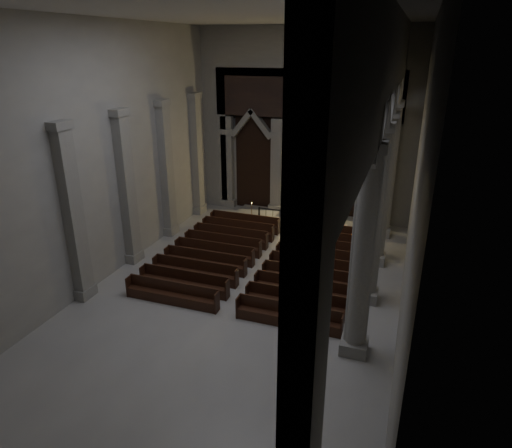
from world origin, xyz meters
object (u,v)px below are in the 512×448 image
at_px(altar_rail, 294,216).
at_px(worshipper, 301,232).
at_px(candle_stand_left, 252,217).
at_px(pews, 262,262).
at_px(candle_stand_right, 331,224).
at_px(altar, 297,208).

bearing_deg(altar_rail, worshipper, -66.40).
height_order(candle_stand_left, worshipper, candle_stand_left).
relative_size(altar_rail, pews, 0.49).
distance_m(altar_rail, candle_stand_right, 2.42).
relative_size(altar_rail, candle_stand_left, 3.50).
distance_m(candle_stand_left, pews, 6.49).
xyz_separation_m(pews, worshipper, (1.13, 3.83, 0.33)).
height_order(candle_stand_left, pews, candle_stand_left).
bearing_deg(altar, candle_stand_left, -141.85).
relative_size(candle_stand_left, pews, 0.14).
relative_size(altar, pews, 0.19).
distance_m(pews, worshipper, 4.00).
bearing_deg(candle_stand_right, pews, -110.93).
relative_size(candle_stand_right, worshipper, 1.15).
relative_size(altar, candle_stand_right, 1.23).
xyz_separation_m(altar_rail, candle_stand_left, (-2.69, -0.51, -0.25)).
relative_size(altar, worshipper, 1.41).
distance_m(altar, pews, 7.91).
distance_m(candle_stand_right, worshipper, 2.80).
bearing_deg(candle_stand_right, altar_rail, 177.54).
bearing_deg(altar_rail, candle_stand_left, -169.35).
bearing_deg(pews, candle_stand_left, 114.53).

